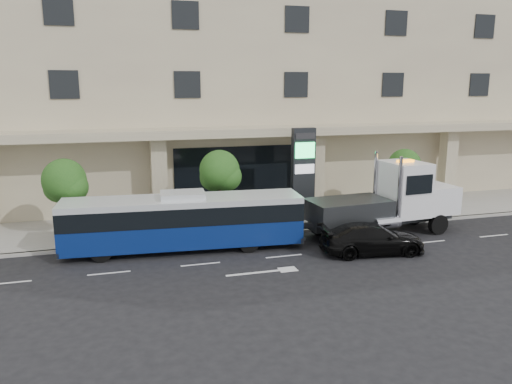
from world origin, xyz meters
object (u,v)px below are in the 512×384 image
Objects in this scene: tow_truck at (390,201)px; black_sedan at (372,239)px; signage_pylon at (303,174)px; city_bus at (183,221)px.

tow_truck is 3.83m from black_sedan.
signage_pylon reaches higher than black_sedan.
city_bus is 2.32× the size of black_sedan.
black_sedan is (-2.48, -2.70, -1.09)m from tow_truck.
tow_truck reaches higher than city_bus.
tow_truck is at bearing -35.49° from black_sedan.
black_sedan is 0.93× the size of signage_pylon.
city_bus is 1.20× the size of tow_truck.
tow_truck is 5.22m from signage_pylon.
signage_pylon reaches higher than city_bus.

